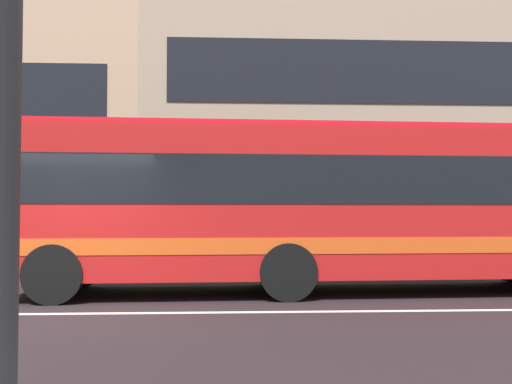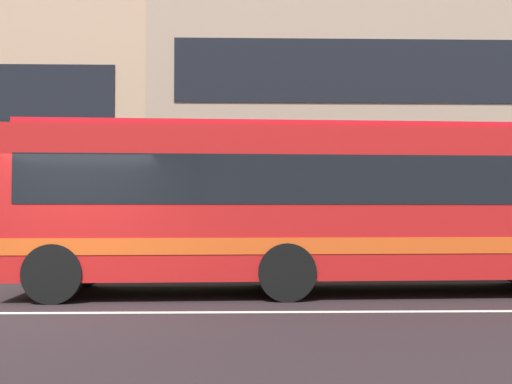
# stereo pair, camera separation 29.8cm
# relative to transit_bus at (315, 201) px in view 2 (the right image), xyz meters

# --- Properties ---
(ground_plane) EXTENTS (160.00, 160.00, 0.00)m
(ground_plane) POSITION_rel_transit_bus_xyz_m (-4.18, -2.31, -1.74)
(ground_plane) COLOR black
(lane_centre_line) EXTENTS (60.00, 0.16, 0.01)m
(lane_centre_line) POSITION_rel_transit_bus_xyz_m (-4.18, -2.31, -1.73)
(lane_centre_line) COLOR silver
(lane_centre_line) RESTS_ON ground_plane
(hedge_row_far) EXTENTS (17.10, 1.10, 0.80)m
(hedge_row_far) POSITION_rel_transit_bus_xyz_m (-2.16, 3.63, -1.34)
(hedge_row_far) COLOR #234917
(hedge_row_far) RESTS_ON ground_plane
(apartment_block_right) EXTENTS (24.33, 9.90, 11.03)m
(apartment_block_right) POSITION_rel_transit_bus_xyz_m (7.48, 13.63, 3.78)
(apartment_block_right) COLOR tan
(apartment_block_right) RESTS_ON ground_plane
(transit_bus) EXTENTS (11.37, 3.03, 3.15)m
(transit_bus) POSITION_rel_transit_bus_xyz_m (0.00, 0.00, 0.00)
(transit_bus) COLOR red
(transit_bus) RESTS_ON ground_plane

